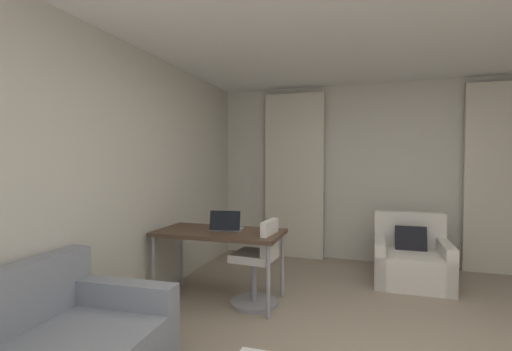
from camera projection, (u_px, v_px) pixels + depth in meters
wall_window at (389, 173)px, 5.15m from camera, size 5.12×0.06×2.60m
wall_left at (92, 181)px, 3.02m from camera, size 0.06×6.12×2.60m
curtain_left_panel at (294, 176)px, 5.44m from camera, size 0.90×0.06×2.50m
curtain_right_panel at (503, 178)px, 4.61m from camera, size 0.90×0.06×2.50m
armchair at (411, 260)px, 4.32m from camera, size 0.86×0.84×0.82m
desk at (219, 236)px, 3.75m from camera, size 1.33×0.67×0.74m
desk_chair at (258, 267)px, 3.62m from camera, size 0.48×0.48×0.88m
laptop at (227, 226)px, 3.77m from camera, size 0.35×0.29×0.22m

